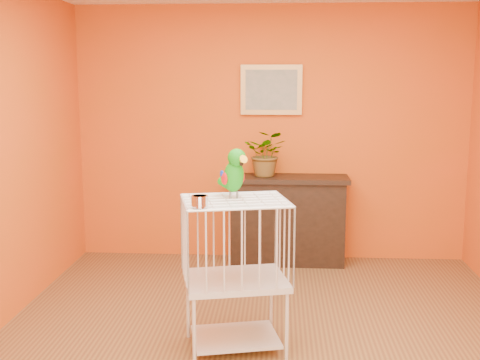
{
  "coord_description": "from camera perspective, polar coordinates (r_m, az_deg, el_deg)",
  "views": [
    {
      "loc": [
        0.09,
        -3.92,
        1.88
      ],
      "look_at": [
        -0.18,
        0.08,
        1.19
      ],
      "focal_mm": 45.0,
      "sensor_mm": 36.0,
      "label": 1
    }
  ],
  "objects": [
    {
      "name": "ground",
      "position": [
        4.35,
        2.33,
        -15.88
      ],
      "size": [
        4.5,
        4.5,
        0.0
      ],
      "primitive_type": "plane",
      "color": "brown",
      "rests_on": "ground"
    },
    {
      "name": "room_shell",
      "position": [
        3.93,
        2.49,
        5.41
      ],
      "size": [
        4.5,
        4.5,
        4.5
      ],
      "color": "#D64C14",
      "rests_on": "ground"
    },
    {
      "name": "console_cabinet",
      "position": [
        6.13,
        4.52,
        -3.78
      ],
      "size": [
        1.2,
        0.43,
        0.89
      ],
      "color": "black",
      "rests_on": "ground"
    },
    {
      "name": "potted_plant",
      "position": [
        6.03,
        2.54,
        2.07
      ],
      "size": [
        0.5,
        0.53,
        0.36
      ],
      "primitive_type": "imported",
      "rotation": [
        0.0,
        0.0,
        -0.2
      ],
      "color": "#26722D",
      "rests_on": "console_cabinet"
    },
    {
      "name": "framed_picture",
      "position": [
        6.14,
        2.99,
        8.54
      ],
      "size": [
        0.62,
        0.04,
        0.5
      ],
      "color": "#AD7C3D",
      "rests_on": "room_shell"
    },
    {
      "name": "birdcage",
      "position": [
        4.18,
        -0.46,
        -8.8
      ],
      "size": [
        0.79,
        0.68,
        1.06
      ],
      "rotation": [
        0.0,
        0.0,
        0.24
      ],
      "color": "beige",
      "rests_on": "ground"
    },
    {
      "name": "feed_cup",
      "position": [
        3.8,
        -3.85,
        -2.04
      ],
      "size": [
        0.11,
        0.11,
        0.07
      ],
      "primitive_type": "cylinder",
      "color": "silver",
      "rests_on": "birdcage"
    },
    {
      "name": "parrot",
      "position": [
        4.07,
        -0.58,
        0.7
      ],
      "size": [
        0.24,
        0.29,
        0.35
      ],
      "rotation": [
        0.0,
        0.0,
        0.63
      ],
      "color": "#59544C",
      "rests_on": "birdcage"
    }
  ]
}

